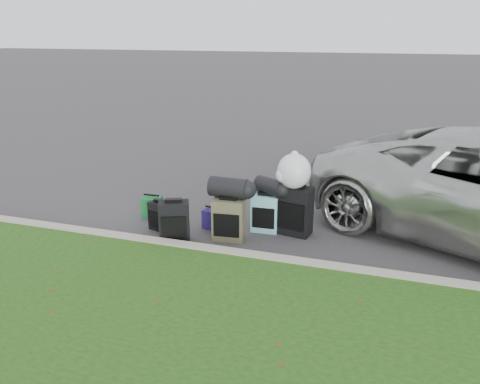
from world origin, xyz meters
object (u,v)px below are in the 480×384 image
(tote_green, at_px, (152,207))
(tote_navy, at_px, (213,219))
(suitcase_small_black, at_px, (161,216))
(suitcase_large_black_left, at_px, (174,222))
(suitcase_olive, at_px, (229,220))
(suitcase_large_black_right, at_px, (295,211))
(suitcase_teal, at_px, (265,213))

(tote_green, xyz_separation_m, tote_navy, (1.12, -0.14, -0.02))
(suitcase_small_black, bearing_deg, suitcase_large_black_left, -23.70)
(tote_green, bearing_deg, suitcase_large_black_left, -46.40)
(suitcase_olive, xyz_separation_m, tote_navy, (-0.37, 0.32, -0.16))
(suitcase_small_black, bearing_deg, suitcase_large_black_right, 30.13)
(suitcase_large_black_left, distance_m, suitcase_teal, 1.39)
(suitcase_large_black_right, bearing_deg, suitcase_small_black, -156.08)
(tote_navy, bearing_deg, suitcase_teal, 19.85)
(suitcase_teal, distance_m, suitcase_large_black_right, 0.46)
(suitcase_large_black_right, bearing_deg, suitcase_teal, -164.84)
(suitcase_teal, distance_m, tote_green, 1.92)
(suitcase_teal, distance_m, tote_navy, 0.82)
(suitcase_teal, bearing_deg, suitcase_large_black_left, -149.61)
(suitcase_large_black_left, xyz_separation_m, suitcase_olive, (0.72, 0.31, 0.00))
(suitcase_olive, bearing_deg, tote_green, 157.00)
(suitcase_olive, xyz_separation_m, suitcase_teal, (0.43, 0.46, -0.02))
(suitcase_large_black_left, bearing_deg, suitcase_olive, 1.24)
(suitcase_teal, relative_size, tote_green, 1.72)
(suitcase_small_black, relative_size, suitcase_large_black_right, 0.60)
(suitcase_large_black_left, bearing_deg, suitcase_teal, 11.55)
(suitcase_olive, height_order, tote_green, suitcase_olive)
(suitcase_olive, distance_m, tote_green, 1.57)
(suitcase_olive, relative_size, suitcase_large_black_right, 0.84)
(suitcase_olive, bearing_deg, suitcase_teal, 40.90)
(suitcase_large_black_left, height_order, suitcase_large_black_right, suitcase_large_black_right)
(suitcase_olive, bearing_deg, suitcase_small_black, 173.18)
(tote_green, bearing_deg, suitcase_small_black, -50.69)
(suitcase_large_black_left, distance_m, suitcase_large_black_right, 1.80)
(suitcase_large_black_left, xyz_separation_m, suitcase_teal, (1.15, 0.77, -0.02))
(suitcase_small_black, xyz_separation_m, tote_navy, (0.75, 0.30, -0.07))
(suitcase_large_black_left, xyz_separation_m, tote_green, (-0.77, 0.77, -0.14))
(suitcase_olive, height_order, suitcase_teal, suitcase_olive)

